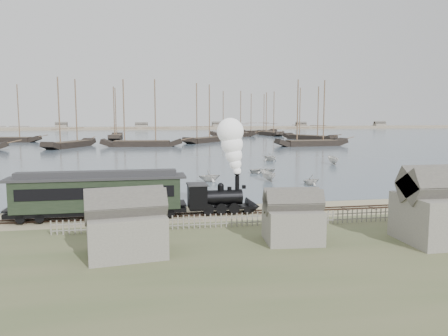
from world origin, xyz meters
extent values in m
plane|color=tan|center=(0.00, 0.00, 0.00)|extent=(600.00, 600.00, 0.00)
cube|color=#455563|center=(0.00, 170.00, 0.03)|extent=(600.00, 336.00, 0.06)
cube|color=#32231B|center=(0.00, -2.50, 0.10)|extent=(120.00, 0.08, 0.12)
cube|color=#32231B|center=(0.00, -1.50, 0.10)|extent=(120.00, 0.08, 0.12)
cube|color=#3F3428|center=(0.00, -2.00, 0.03)|extent=(120.00, 1.80, 0.06)
cube|color=tan|center=(0.00, 250.00, 0.00)|extent=(500.00, 20.00, 1.80)
cube|color=black|center=(-1.46, -2.00, 0.68)|extent=(6.37, 1.87, 0.23)
cylinder|color=black|center=(-1.84, -2.00, 1.61)|extent=(3.94, 1.41, 1.41)
cube|color=black|center=(-3.90, -2.00, 1.80)|extent=(1.69, 2.06, 2.16)
cube|color=#2D2D30|center=(-3.90, -2.00, 2.92)|extent=(1.87, 2.25, 0.11)
cylinder|color=black|center=(-0.06, -2.00, 2.88)|extent=(0.41, 0.41, 1.50)
sphere|color=black|center=(-1.65, -2.00, 2.71)|extent=(0.60, 0.60, 0.60)
cone|color=black|center=(1.54, -2.00, 0.58)|extent=(1.31, 1.87, 1.87)
cube|color=black|center=(0.60, -2.00, 2.55)|extent=(0.33, 0.33, 0.33)
cube|color=black|center=(-12.86, -2.00, 0.78)|extent=(15.67, 2.57, 0.39)
cube|color=black|center=(-12.86, -2.00, 2.34)|extent=(14.55, 2.80, 2.80)
cube|color=black|center=(-12.86, -3.42, 2.62)|extent=(13.43, 0.06, 1.01)
cube|color=black|center=(-12.86, -0.58, 2.62)|extent=(13.43, 0.06, 1.01)
cube|color=#2D2D30|center=(-12.86, -2.00, 3.80)|extent=(15.67, 3.02, 0.20)
cube|color=#2D2D30|center=(-12.86, -2.00, 4.13)|extent=(13.99, 1.34, 0.50)
imported|color=beige|center=(-7.30, -0.25, 0.34)|extent=(2.57, 3.45, 0.68)
imported|color=beige|center=(-15.96, 13.71, 0.41)|extent=(3.95, 4.11, 0.69)
imported|color=beige|center=(0.28, 18.07, 0.90)|extent=(3.25, 3.60, 1.67)
imported|color=beige|center=(8.56, 17.18, 0.76)|extent=(3.76, 1.70, 1.41)
imported|color=beige|center=(10.23, 25.64, 0.50)|extent=(3.41, 4.53, 0.89)
imported|color=beige|center=(13.19, 12.51, 0.76)|extent=(3.02, 3.25, 1.40)
imported|color=beige|center=(26.55, 35.17, 0.84)|extent=(4.23, 2.08, 1.57)
imported|color=beige|center=(16.45, 43.18, 0.98)|extent=(4.46, 4.24, 1.84)
camera|label=1|loc=(-8.72, -42.11, 9.35)|focal=35.00mm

